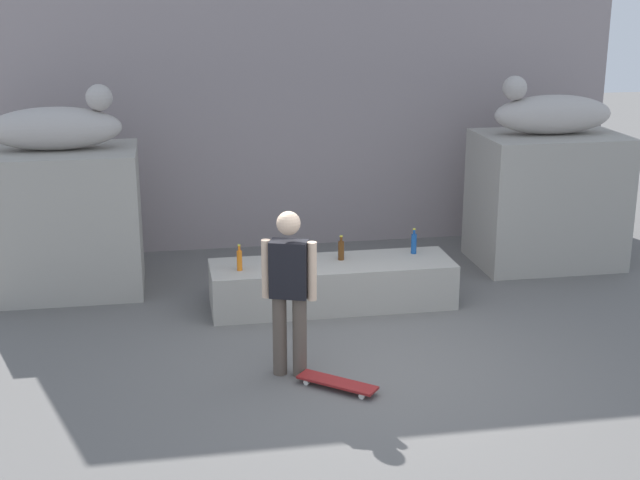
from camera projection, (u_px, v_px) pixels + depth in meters
The scene contains 12 objects.
ground_plane at pixel (365, 367), 8.96m from camera, with size 40.00×40.00×0.00m, color #605E5B.
facade_wall at pixel (295, 58), 12.57m from camera, with size 9.24×0.60×5.34m, color gray.
pedestal_left at pixel (62, 221), 10.93m from camera, with size 1.90×1.31×1.78m, color #A39E93.
pedestal_right at pixel (547, 199), 12.00m from camera, with size 1.90×1.31×1.78m, color #A39E93.
statue_reclining_left at pixel (57, 126), 10.60m from camera, with size 1.60×0.56×0.78m.
statue_reclining_right at pixel (550, 113), 11.66m from camera, with size 1.61×0.60×0.78m.
ledge_block at pixel (332, 284), 10.56m from camera, with size 2.88×0.85×0.54m, color #A39E93.
skater at pixel (289, 287), 8.53m from camera, with size 0.51×0.31×1.67m.
skateboard at pixel (337, 383), 8.46m from camera, with size 0.74×0.67×0.08m.
bottle_orange at pixel (239, 260), 10.18m from camera, with size 0.06×0.06×0.31m.
bottle_brown at pixel (341, 250), 10.56m from camera, with size 0.07×0.07×0.30m.
bottle_blue at pixel (414, 243), 10.80m from camera, with size 0.07×0.07×0.31m.
Camera 1 is at (-1.90, -8.01, 3.79)m, focal length 49.80 mm.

